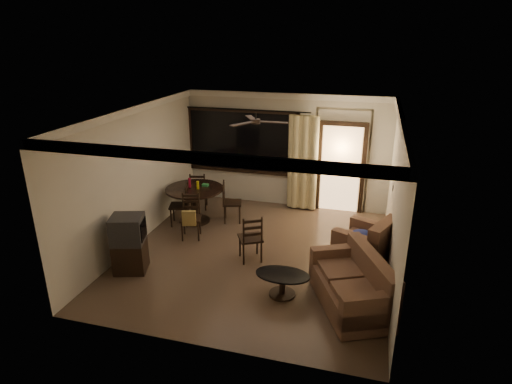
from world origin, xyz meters
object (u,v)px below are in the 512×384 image
(side_chair, at_px, (251,246))
(coffee_table, at_px, (282,281))
(dining_table, at_px, (195,195))
(dining_chair_west, at_px, (180,213))
(dining_chair_south, at_px, (191,225))
(dining_chair_north, at_px, (199,197))
(armchair, at_px, (367,246))
(tv_cabinet, at_px, (129,244))
(sofa, at_px, (354,287))
(dining_chair_east, at_px, (232,209))

(side_chair, bearing_deg, coffee_table, 100.88)
(dining_table, relative_size, dining_chair_west, 1.37)
(dining_chair_south, xyz_separation_m, dining_chair_north, (-0.47, 1.57, -0.02))
(coffee_table, bearing_deg, dining_chair_west, 142.90)
(dining_table, xyz_separation_m, side_chair, (1.73, -1.39, -0.36))
(armchair, bearing_deg, dining_chair_north, -178.93)
(armchair, height_order, side_chair, side_chair)
(dining_chair_south, distance_m, side_chair, 1.59)
(tv_cabinet, distance_m, side_chair, 2.24)
(dining_chair_south, height_order, side_chair, side_chair)
(dining_chair_south, height_order, sofa, dining_chair_south)
(dining_table, xyz_separation_m, dining_chair_south, (0.25, -0.82, -0.34))
(side_chair, bearing_deg, dining_table, -68.02)
(dining_chair_west, bearing_deg, dining_chair_east, 97.45)
(dining_chair_west, bearing_deg, armchair, 63.26)
(dining_chair_west, height_order, tv_cabinet, tv_cabinet)
(dining_chair_west, bearing_deg, side_chair, 43.39)
(sofa, relative_size, side_chair, 1.94)
(dining_chair_east, xyz_separation_m, armchair, (3.07, -1.21, 0.10))
(dining_chair_east, xyz_separation_m, sofa, (2.92, -2.62, 0.07))
(tv_cabinet, xyz_separation_m, coffee_table, (2.84, -0.04, -0.28))
(dining_chair_north, xyz_separation_m, armchair, (4.10, -1.73, 0.10))
(dining_chair_west, distance_m, armchair, 4.21)
(armchair, bearing_deg, side_chair, -145.04)
(dining_table, bearing_deg, dining_chair_north, 106.79)
(dining_chair_east, xyz_separation_m, side_chair, (0.93, -1.63, 0.00))
(dining_chair_west, bearing_deg, dining_chair_north, 160.72)
(dining_chair_north, distance_m, coffee_table, 4.20)
(tv_cabinet, bearing_deg, dining_chair_north, 71.90)
(dining_chair_east, distance_m, armchair, 3.30)
(sofa, bearing_deg, tv_cabinet, 154.50)
(coffee_table, bearing_deg, dining_chair_north, 131.64)
(dining_chair_west, relative_size, side_chair, 0.99)
(coffee_table, height_order, side_chair, side_chair)
(dining_chair_east, distance_m, dining_chair_north, 1.15)
(dining_chair_east, distance_m, side_chair, 1.88)
(dining_chair_west, bearing_deg, dining_table, 114.94)
(dining_table, distance_m, armchair, 4.00)
(dining_chair_south, bearing_deg, dining_table, 89.91)
(dining_chair_south, distance_m, sofa, 3.81)
(sofa, xyz_separation_m, armchair, (0.15, 1.41, 0.03))
(dining_chair_west, height_order, dining_chair_east, same)
(coffee_table, distance_m, side_chair, 1.30)
(tv_cabinet, xyz_separation_m, side_chair, (2.01, 0.95, -0.26))
(dining_chair_east, bearing_deg, armchair, -128.28)
(sofa, xyz_separation_m, coffee_table, (-1.16, -0.00, -0.09))
(coffee_table, bearing_deg, side_chair, 130.04)
(dining_chair_south, height_order, coffee_table, dining_chair_south)
(armchair, distance_m, coffee_table, 1.93)
(dining_chair_west, xyz_separation_m, dining_chair_north, (0.04, 0.99, 0.00))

